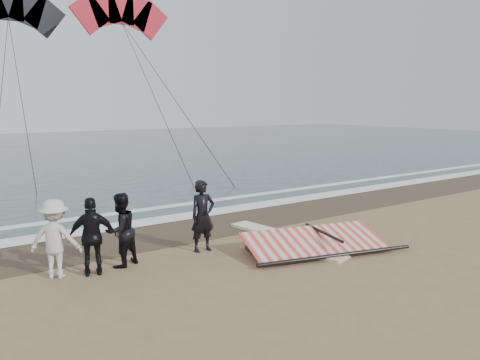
# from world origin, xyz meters

# --- Properties ---
(ground) EXTENTS (120.00, 120.00, 0.00)m
(ground) POSITION_xyz_m (0.00, 0.00, 0.00)
(ground) COLOR #8C704C
(ground) RESTS_ON ground
(sea) EXTENTS (120.00, 54.00, 0.02)m
(sea) POSITION_xyz_m (0.00, 33.00, 0.01)
(sea) COLOR #233838
(sea) RESTS_ON ground
(wet_sand) EXTENTS (120.00, 2.80, 0.01)m
(wet_sand) POSITION_xyz_m (0.00, 4.50, 0.01)
(wet_sand) COLOR #4C3D2B
(wet_sand) RESTS_ON ground
(foam_near) EXTENTS (120.00, 0.90, 0.01)m
(foam_near) POSITION_xyz_m (0.00, 5.90, 0.03)
(foam_near) COLOR white
(foam_near) RESTS_ON sea
(foam_far) EXTENTS (120.00, 0.45, 0.01)m
(foam_far) POSITION_xyz_m (0.00, 7.60, 0.03)
(foam_far) COLOR white
(foam_far) RESTS_ON sea
(man_main) EXTENTS (0.66, 0.44, 1.82)m
(man_main) POSITION_xyz_m (-1.24, 2.39, 0.91)
(man_main) COLOR black
(man_main) RESTS_ON ground
(board_white) EXTENTS (1.30, 2.42, 0.09)m
(board_white) POSITION_xyz_m (0.78, 0.90, 0.05)
(board_white) COLOR silver
(board_white) RESTS_ON ground
(board_cream) EXTENTS (0.93, 2.35, 0.10)m
(board_cream) POSITION_xyz_m (1.11, 2.86, 0.05)
(board_cream) COLOR white
(board_cream) RESTS_ON ground
(trio_cluster) EXTENTS (2.54, 1.22, 1.72)m
(trio_cluster) POSITION_xyz_m (-4.12, 2.46, 0.85)
(trio_cluster) COLOR black
(trio_cluster) RESTS_ON ground
(sail_rig) EXTENTS (4.05, 2.53, 0.49)m
(sail_rig) POSITION_xyz_m (0.97, 0.86, 0.19)
(sail_rig) COLOR black
(sail_rig) RESTS_ON ground
(kite_red) EXTENTS (7.20, 6.53, 15.62)m
(kite_red) POSITION_xyz_m (4.46, 22.30, 9.20)
(kite_red) COLOR red
(kite_red) RESTS_ON ground
(kite_dark) EXTENTS (7.67, 6.63, 16.13)m
(kite_dark) POSITION_xyz_m (-1.70, 25.03, 9.20)
(kite_dark) COLOR black
(kite_dark) RESTS_ON ground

